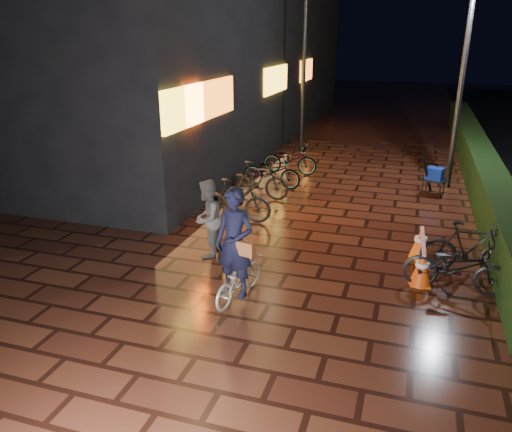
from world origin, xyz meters
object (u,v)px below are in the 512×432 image
(cart_assembly, at_px, (434,175))
(traffic_barrier, at_px, (421,255))
(bystander_person, at_px, (207,219))
(cyclist, at_px, (237,260))

(cart_assembly, bearing_deg, traffic_barrier, -93.10)
(bystander_person, relative_size, traffic_barrier, 0.99)
(traffic_barrier, bearing_deg, cart_assembly, 86.90)
(cyclist, xyz_separation_m, cart_assembly, (3.12, 6.92, -0.15))
(bystander_person, xyz_separation_m, cart_assembly, (4.24, 5.43, -0.21))
(bystander_person, relative_size, cart_assembly, 1.40)
(bystander_person, bearing_deg, cyclist, 41.25)
(cyclist, height_order, traffic_barrier, cyclist)
(bystander_person, bearing_deg, traffic_barrier, 102.16)
(bystander_person, distance_m, cart_assembly, 6.90)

